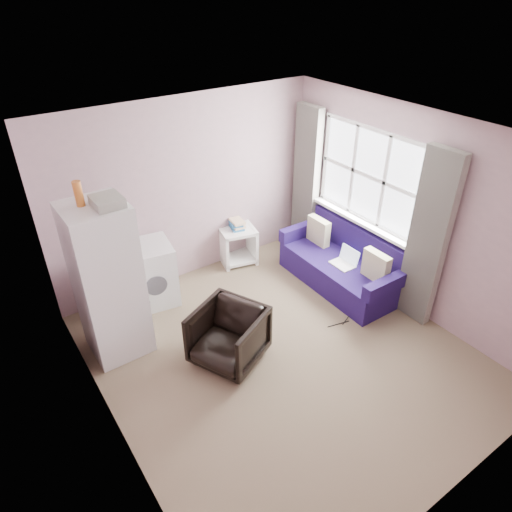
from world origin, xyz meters
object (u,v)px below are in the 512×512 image
Objects in this scene: armchair at (228,334)px; side_table at (237,242)px; fridge at (108,281)px; sofa at (344,264)px; washing_machine at (150,273)px.

armchair reaches higher than side_table.
armchair is at bearing -44.89° from fridge.
sofa is (3.03, -0.54, -0.63)m from fridge.
fridge is (-0.93, 0.90, 0.56)m from armchair.
side_table is at bearing 16.50° from washing_machine.
sofa reaches higher than armchair.
armchair is at bearing -125.51° from side_table.
fridge reaches higher than sofa.
fridge is 2.49× the size of washing_machine.
fridge is at bearing -159.30° from armchair.
fridge is 3.03× the size of side_table.
washing_machine is (0.68, 0.60, -0.49)m from fridge.
washing_machine is 1.46m from side_table.
washing_machine is 2.61m from sofa.
washing_machine reaches higher than armchair.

